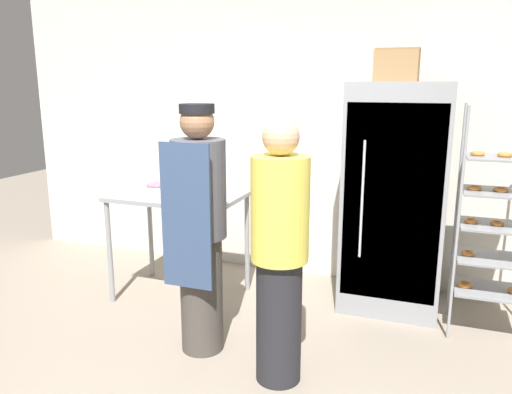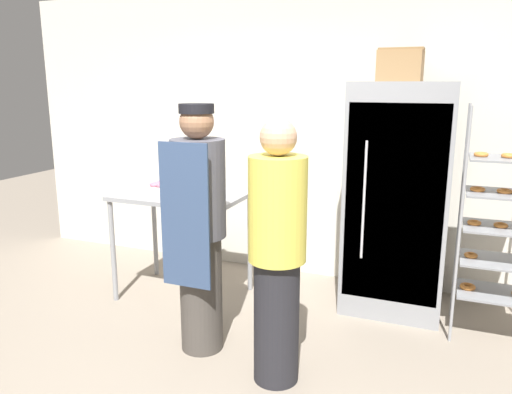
# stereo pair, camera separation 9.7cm
# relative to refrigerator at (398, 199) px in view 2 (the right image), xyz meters

# --- Properties ---
(ground_plane) EXTENTS (14.00, 14.00, 0.00)m
(ground_plane) POSITION_rel_refrigerator_xyz_m (-0.85, -1.65, -0.94)
(ground_plane) COLOR gray
(back_wall) EXTENTS (6.40, 0.12, 2.76)m
(back_wall) POSITION_rel_refrigerator_xyz_m (-0.85, 0.54, 0.44)
(back_wall) COLOR silver
(back_wall) RESTS_ON ground_plane
(refrigerator) EXTENTS (0.80, 0.70, 1.88)m
(refrigerator) POSITION_rel_refrigerator_xyz_m (0.00, 0.00, 0.00)
(refrigerator) COLOR gray
(refrigerator) RESTS_ON ground_plane
(baking_rack) EXTENTS (0.57, 0.47, 1.73)m
(baking_rack) POSITION_rel_refrigerator_xyz_m (0.75, -0.22, -0.09)
(baking_rack) COLOR #93969B
(baking_rack) RESTS_ON ground_plane
(prep_counter) EXTENTS (1.09, 0.73, 0.94)m
(prep_counter) POSITION_rel_refrigerator_xyz_m (-1.77, -0.44, -0.11)
(prep_counter) COLOR gray
(prep_counter) RESTS_ON ground_plane
(donut_box) EXTENTS (0.26, 0.21, 0.25)m
(donut_box) POSITION_rel_refrigerator_xyz_m (-1.96, -0.42, 0.05)
(donut_box) COLOR silver
(donut_box) RESTS_ON prep_counter
(blender_pitcher) EXTENTS (0.15, 0.15, 0.26)m
(blender_pitcher) POSITION_rel_refrigerator_xyz_m (-1.63, -0.30, 0.11)
(blender_pitcher) COLOR #99999E
(blender_pitcher) RESTS_ON prep_counter
(binder_stack) EXTENTS (0.31, 0.27, 0.14)m
(binder_stack) POSITION_rel_refrigerator_xyz_m (-1.52, -0.66, 0.07)
(binder_stack) COLOR #B72D2D
(binder_stack) RESTS_ON prep_counter
(cardboard_storage_box) EXTENTS (0.34, 0.34, 0.26)m
(cardboard_storage_box) POSITION_rel_refrigerator_xyz_m (-0.05, 0.08, 1.07)
(cardboard_storage_box) COLOR #937047
(cardboard_storage_box) RESTS_ON refrigerator
(person_baker) EXTENTS (0.37, 0.39, 1.74)m
(person_baker) POSITION_rel_refrigerator_xyz_m (-1.19, -1.21, -0.04)
(person_baker) COLOR #47423D
(person_baker) RESTS_ON ground_plane
(person_customer) EXTENTS (0.36, 0.36, 1.68)m
(person_customer) POSITION_rel_refrigerator_xyz_m (-0.56, -1.38, -0.09)
(person_customer) COLOR #232328
(person_customer) RESTS_ON ground_plane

